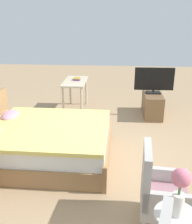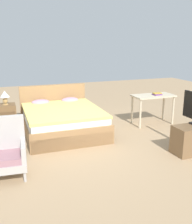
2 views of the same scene
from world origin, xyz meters
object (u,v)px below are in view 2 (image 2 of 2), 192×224
armchair_by_window_right (8,153)px  table_lamp (5,96)px  nightstand (7,117)px  vanity_desk (153,99)px  book_stack (157,94)px  bed (62,120)px

armchair_by_window_right → table_lamp: bearing=88.4°
armchair_by_window_right → nightstand: armchair_by_window_right is taller
nightstand → vanity_desk: 3.61m
book_stack → vanity_desk: bearing=156.2°
table_lamp → book_stack: (3.57, -0.94, -0.03)m
book_stack → table_lamp: bearing=165.3°
armchair_by_window_right → nightstand: (0.07, 2.41, -0.08)m
armchair_by_window_right → table_lamp: table_lamp is taller
vanity_desk → book_stack: bearing=-23.8°
nightstand → vanity_desk: vanity_desk is taller
bed → vanity_desk: 2.33m
table_lamp → book_stack: bearing=-14.7°
book_stack → armchair_by_window_right: bearing=-157.9°
table_lamp → bed: bearing=-31.4°
armchair_by_window_right → vanity_desk: 3.87m
nightstand → armchair_by_window_right: bearing=-91.6°
bed → nightstand: (-1.18, 0.72, -0.00)m
armchair_by_window_right → table_lamp: size_ratio=2.79×
bed → table_lamp: size_ratio=6.34×
armchair_by_window_right → book_stack: bearing=22.1°
book_stack → nightstand: bearing=165.3°
vanity_desk → armchair_by_window_right: bearing=-156.9°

